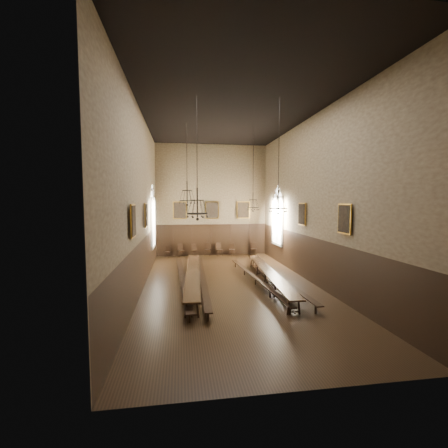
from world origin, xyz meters
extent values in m
cube|color=black|center=(0.00, 0.00, -0.01)|extent=(9.00, 18.00, 0.02)
cube|color=black|center=(0.00, 0.00, 9.01)|extent=(9.00, 18.00, 0.02)
cube|color=#857252|center=(0.00, 9.01, 4.50)|extent=(9.00, 0.02, 9.00)
cube|color=#857252|center=(0.00, -9.01, 4.50)|extent=(9.00, 0.02, 9.00)
cube|color=#857252|center=(-4.51, 0.00, 4.50)|extent=(0.02, 18.00, 9.00)
cube|color=#857252|center=(4.51, 0.00, 4.50)|extent=(0.02, 18.00, 9.00)
cube|color=black|center=(-1.94, 0.19, 0.72)|extent=(1.22, 9.74, 0.07)
cube|color=black|center=(2.07, -0.25, 0.69)|extent=(1.24, 9.35, 0.07)
cube|color=black|center=(-2.49, 0.15, 0.44)|extent=(0.75, 10.40, 0.05)
cube|color=black|center=(-1.44, 0.20, 0.44)|extent=(0.64, 10.38, 0.05)
cube|color=black|center=(1.36, -0.15, 0.40)|extent=(0.90, 9.35, 0.05)
cube|color=black|center=(2.56, 0.07, 0.42)|extent=(0.58, 9.91, 0.05)
cube|color=black|center=(-3.59, 8.51, 0.41)|extent=(0.48, 0.48, 0.05)
cube|color=black|center=(-3.59, 8.68, 0.63)|extent=(0.37, 0.16, 0.45)
cube|color=black|center=(-2.54, 8.54, 0.48)|extent=(0.55, 0.55, 0.05)
cube|color=black|center=(-2.54, 8.73, 0.74)|extent=(0.44, 0.16, 0.53)
cube|color=black|center=(-1.46, 8.55, 0.46)|extent=(0.52, 0.52, 0.05)
cube|color=black|center=(-1.46, 8.74, 0.72)|extent=(0.43, 0.14, 0.52)
cube|color=black|center=(-0.38, 8.58, 0.49)|extent=(0.59, 0.59, 0.05)
cube|color=black|center=(-0.38, 8.78, 0.77)|extent=(0.45, 0.19, 0.55)
cube|color=black|center=(0.54, 8.49, 0.49)|extent=(0.56, 0.56, 0.05)
cube|color=black|center=(0.54, 8.69, 0.77)|extent=(0.46, 0.16, 0.55)
cube|color=black|center=(1.60, 8.59, 0.46)|extent=(0.54, 0.54, 0.05)
cube|color=black|center=(1.60, 8.77, 0.71)|extent=(0.42, 0.17, 0.51)
cube|color=black|center=(3.42, 8.46, 0.48)|extent=(0.50, 0.50, 0.05)
cube|color=black|center=(3.42, 8.65, 0.75)|extent=(0.45, 0.09, 0.54)
cylinder|color=black|center=(-2.15, 2.65, 7.31)|extent=(0.03, 0.03, 3.38)
torus|color=black|center=(-2.15, 2.65, 4.47)|extent=(0.93, 0.93, 0.05)
torus|color=black|center=(-2.15, 2.65, 5.08)|extent=(0.59, 0.59, 0.04)
cylinder|color=black|center=(-2.15, 2.65, 4.97)|extent=(0.07, 0.07, 1.31)
cylinder|color=black|center=(1.86, 2.58, 6.99)|extent=(0.03, 0.03, 4.02)
torus|color=black|center=(1.86, 2.58, 4.04)|extent=(0.76, 0.76, 0.04)
torus|color=black|center=(1.86, 2.58, 4.54)|extent=(0.48, 0.48, 0.04)
cylinder|color=black|center=(1.86, 2.58, 4.45)|extent=(0.05, 0.05, 1.08)
cylinder|color=black|center=(-1.82, -2.07, 7.02)|extent=(0.03, 0.03, 3.97)
torus|color=black|center=(-1.82, -2.07, 3.90)|extent=(0.92, 0.92, 0.05)
torus|color=black|center=(-1.82, -2.07, 4.49)|extent=(0.58, 0.58, 0.04)
cylinder|color=black|center=(-1.82, -2.07, 4.39)|extent=(0.06, 0.06, 1.30)
cylinder|color=black|center=(1.78, -2.44, 7.06)|extent=(0.03, 0.03, 3.88)
torus|color=black|center=(1.78, -2.44, 4.12)|extent=(0.81, 0.81, 0.05)
torus|color=black|center=(1.78, -2.44, 4.64)|extent=(0.51, 0.51, 0.04)
cylinder|color=black|center=(1.78, -2.44, 4.55)|extent=(0.06, 0.06, 1.14)
cube|color=#B6842B|center=(-2.60, 8.88, 3.70)|extent=(1.10, 0.12, 1.40)
cube|color=black|center=(-2.60, 8.88, 3.70)|extent=(0.98, 0.02, 1.28)
cube|color=#B6842B|center=(0.00, 8.88, 3.70)|extent=(1.10, 0.12, 1.40)
cube|color=black|center=(0.00, 8.88, 3.70)|extent=(0.98, 0.02, 1.28)
cube|color=#B6842B|center=(2.60, 8.88, 3.70)|extent=(1.10, 0.12, 1.40)
cube|color=black|center=(2.60, 8.88, 3.70)|extent=(0.98, 0.02, 1.28)
cube|color=#B6842B|center=(-4.38, 1.00, 3.70)|extent=(0.12, 1.00, 1.30)
cube|color=black|center=(-4.38, 1.00, 3.70)|extent=(0.02, 0.88, 1.18)
cube|color=#B6842B|center=(-4.38, -3.50, 3.70)|extent=(0.12, 1.00, 1.30)
cube|color=black|center=(-4.38, -3.50, 3.70)|extent=(0.02, 0.88, 1.18)
cube|color=#B6842B|center=(4.38, 1.00, 3.70)|extent=(0.12, 1.00, 1.30)
cube|color=black|center=(4.38, 1.00, 3.70)|extent=(0.02, 0.88, 1.18)
cube|color=#B6842B|center=(4.38, -3.50, 3.70)|extent=(0.12, 1.00, 1.30)
cube|color=black|center=(4.38, -3.50, 3.70)|extent=(0.02, 0.88, 1.18)
camera|label=1|loc=(-2.58, -15.38, 4.48)|focal=24.00mm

